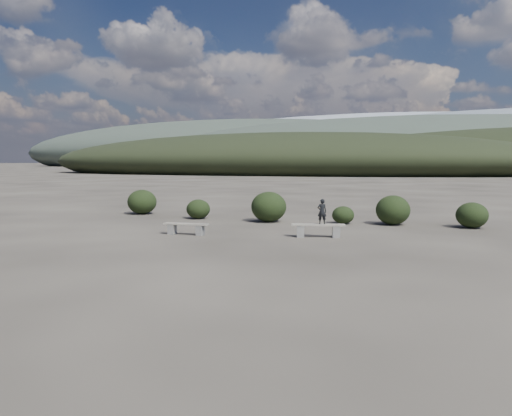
% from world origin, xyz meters
% --- Properties ---
extents(ground, '(1200.00, 1200.00, 0.00)m').
position_xyz_m(ground, '(0.00, 0.00, 0.00)').
color(ground, '#2D2923').
rests_on(ground, ground).
extents(bench_left, '(1.67, 0.45, 0.41)m').
position_xyz_m(bench_left, '(-2.61, 3.94, 0.25)').
color(bench_left, slate).
rests_on(bench_left, ground).
extents(bench_right, '(1.90, 0.84, 0.46)m').
position_xyz_m(bench_right, '(2.04, 4.93, 0.28)').
color(bench_right, slate).
rests_on(bench_right, ground).
extents(seated_person, '(0.38, 0.31, 0.88)m').
position_xyz_m(seated_person, '(2.16, 4.96, 0.91)').
color(seated_person, black).
rests_on(seated_person, bench_right).
extents(shrub_a, '(1.10, 1.10, 0.90)m').
position_xyz_m(shrub_a, '(-4.41, 8.70, 0.45)').
color(shrub_a, black).
rests_on(shrub_a, ground).
extents(shrub_b, '(1.55, 1.55, 1.33)m').
position_xyz_m(shrub_b, '(-0.95, 8.61, 0.66)').
color(shrub_b, black).
rests_on(shrub_b, ground).
extents(shrub_c, '(0.94, 0.94, 0.75)m').
position_xyz_m(shrub_c, '(2.24, 9.01, 0.38)').
color(shrub_c, black).
rests_on(shrub_c, ground).
extents(shrub_d, '(1.42, 1.42, 1.24)m').
position_xyz_m(shrub_d, '(4.26, 9.34, 0.62)').
color(shrub_d, black).
rests_on(shrub_d, ground).
extents(shrub_e, '(1.24, 1.24, 1.03)m').
position_xyz_m(shrub_e, '(7.31, 9.33, 0.51)').
color(shrub_e, black).
rests_on(shrub_e, ground).
extents(shrub_f, '(1.45, 1.45, 1.23)m').
position_xyz_m(shrub_f, '(-7.98, 9.63, 0.61)').
color(shrub_f, black).
rests_on(shrub_f, ground).
extents(mountain_ridges, '(500.00, 400.00, 56.00)m').
position_xyz_m(mountain_ridges, '(-7.48, 339.06, 10.84)').
color(mountain_ridges, black).
rests_on(mountain_ridges, ground).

